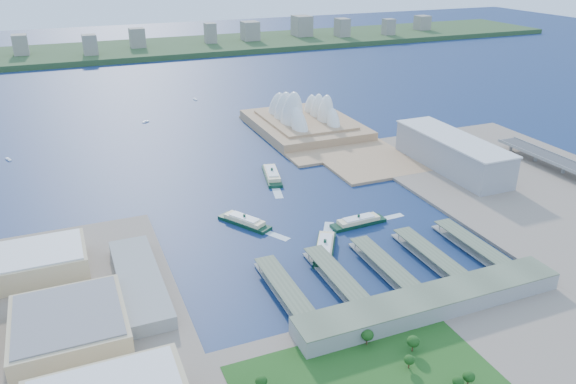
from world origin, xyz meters
name	(u,v)px	position (x,y,z in m)	size (l,w,h in m)	color
ground	(325,232)	(0.00, 0.00, 0.00)	(3000.00, 3000.00, 0.00)	#0F2146
east_land	(574,208)	(240.00, -50.00, 1.50)	(240.00, 500.00, 3.00)	gray
peninsula	(312,133)	(107.50, 260.00, 1.50)	(135.00, 220.00, 3.00)	tan
far_shore	(143,49)	(0.00, 980.00, 6.00)	(2200.00, 260.00, 12.00)	#2D4926
opera_house	(305,107)	(105.00, 280.00, 32.00)	(134.00, 180.00, 58.00)	white
toaster_building	(452,153)	(195.00, 80.00, 20.50)	(45.00, 155.00, 35.00)	gray
west_buildings	(7,332)	(-250.00, -70.00, 16.50)	(200.00, 280.00, 27.00)	olive
ferry_wharves	(384,266)	(14.00, -75.00, 4.65)	(184.00, 90.00, 9.30)	#566048
terminal_building	(432,302)	(15.00, -135.00, 9.00)	(200.00, 28.00, 12.00)	gray
park	(378,383)	(-60.00, -190.00, 11.00)	(150.00, 110.00, 16.00)	#194714
far_skyline	(143,36)	(0.00, 960.00, 39.50)	(1900.00, 140.00, 55.00)	gray
ferry_a	(244,219)	(-60.81, 41.80, 5.06)	(13.63, 53.55, 10.13)	black
ferry_b	(272,173)	(2.03, 136.13, 5.66)	(15.24, 59.88, 11.32)	black
ferry_c	(325,245)	(-14.94, -30.35, 5.53)	(14.89, 58.48, 11.06)	black
ferry_d	(359,220)	(34.40, 1.66, 4.97)	(13.37, 52.54, 9.94)	black
boat_a	(8,159)	(-265.49, 305.98, 1.19)	(3.07, 12.30, 2.37)	white
boat_b	(146,121)	(-90.25, 399.12, 1.32)	(3.42, 9.78, 2.64)	white
boat_c	(293,95)	(163.81, 460.89, 1.33)	(3.46, 11.86, 2.67)	white
boat_e	(195,99)	(5.58, 496.52, 1.36)	(3.53, 11.08, 2.72)	white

